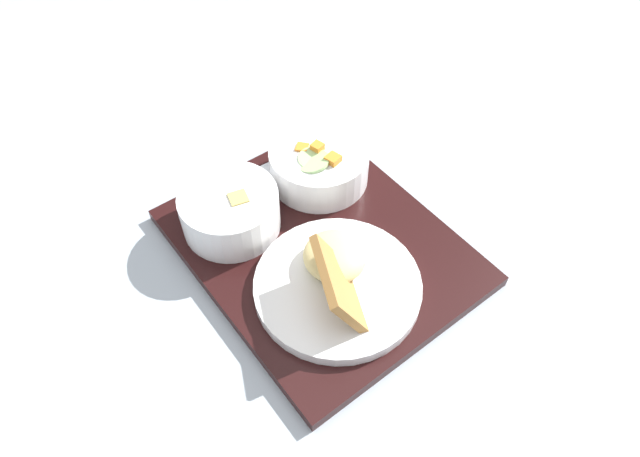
{
  "coord_description": "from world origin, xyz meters",
  "views": [
    {
      "loc": [
        0.4,
        -0.24,
        0.62
      ],
      "look_at": [
        0.0,
        0.0,
        0.05
      ],
      "focal_mm": 32.0,
      "sensor_mm": 36.0,
      "label": 1
    }
  ],
  "objects_px": {
    "spoon": "(252,182)",
    "knife": "(243,176)",
    "bowl_salad": "(319,163)",
    "bowl_soup": "(230,208)",
    "plate_main": "(337,280)"
  },
  "relations": [
    {
      "from": "bowl_salad",
      "to": "bowl_soup",
      "type": "xyz_separation_m",
      "value": [
        0.02,
        -0.15,
        0.0
      ]
    },
    {
      "from": "bowl_salad",
      "to": "bowl_soup",
      "type": "distance_m",
      "value": 0.15
    },
    {
      "from": "plate_main",
      "to": "bowl_soup",
      "type": "bearing_deg",
      "value": -157.33
    },
    {
      "from": "spoon",
      "to": "knife",
      "type": "bearing_deg",
      "value": 97.62
    },
    {
      "from": "bowl_salad",
      "to": "knife",
      "type": "xyz_separation_m",
      "value": [
        -0.06,
        -0.1,
        -0.03
      ]
    },
    {
      "from": "bowl_salad",
      "to": "bowl_soup",
      "type": "bearing_deg",
      "value": -84.07
    },
    {
      "from": "bowl_soup",
      "to": "spoon",
      "type": "bearing_deg",
      "value": 133.06
    },
    {
      "from": "bowl_soup",
      "to": "plate_main",
      "type": "xyz_separation_m",
      "value": [
        0.16,
        0.07,
        -0.02
      ]
    },
    {
      "from": "bowl_salad",
      "to": "plate_main",
      "type": "xyz_separation_m",
      "value": [
        0.18,
        -0.08,
        -0.01
      ]
    },
    {
      "from": "spoon",
      "to": "bowl_salad",
      "type": "bearing_deg",
      "value": -28.27
    },
    {
      "from": "bowl_soup",
      "to": "knife",
      "type": "height_order",
      "value": "bowl_soup"
    },
    {
      "from": "bowl_soup",
      "to": "plate_main",
      "type": "bearing_deg",
      "value": 22.67
    },
    {
      "from": "spoon",
      "to": "plate_main",
      "type": "bearing_deg",
      "value": -92.95
    },
    {
      "from": "bowl_soup",
      "to": "plate_main",
      "type": "height_order",
      "value": "plate_main"
    },
    {
      "from": "plate_main",
      "to": "knife",
      "type": "xyz_separation_m",
      "value": [
        -0.23,
        -0.01,
        -0.01
      ]
    }
  ]
}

